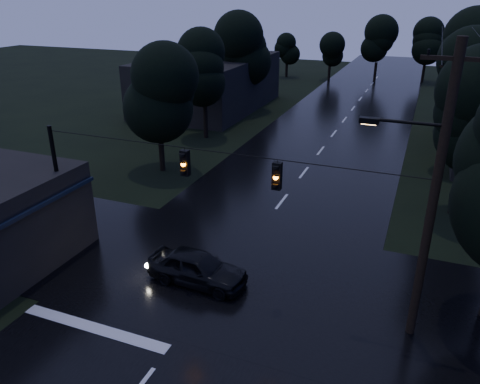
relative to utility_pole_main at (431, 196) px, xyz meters
The scene contains 14 objects.
main_road 21.06m from the utility_pole_main, 111.30° to the left, with size 12.00×120.00×0.02m, color black.
cross_street 9.14m from the utility_pole_main, behind, with size 60.00×9.00×0.02m, color black.
building_far_left 36.15m from the utility_pole_main, 126.44° to the left, with size 10.00×16.00×5.00m, color black.
utility_pole_main is the anchor object (origin of this frame).
utility_pole_far 17.08m from the utility_pole_main, 87.00° to the left, with size 2.00×0.30×7.50m.
anchor_pole_left 15.08m from the utility_pole_main, behind, with size 0.18×0.18×6.00m, color black.
span_signals 6.85m from the utility_pole_main, behind, with size 15.00×0.37×1.12m.
tree_left_a 19.76m from the utility_pole_main, 146.16° to the left, with size 3.92×3.92×8.26m.
tree_left_b 25.50m from the utility_pole_main, 131.84° to the left, with size 4.20×4.20×8.85m.
tree_left_c 33.94m from the utility_pole_main, 121.27° to the left, with size 4.48×4.48×9.44m.
tree_right_a 11.12m from the utility_pole_main, 81.77° to the left, with size 4.20×4.20×8.85m.
tree_right_b 19.14m from the utility_pole_main, 83.42° to the left, with size 4.48×4.48×9.44m.
tree_right_c 29.16m from the utility_pole_main, 84.50° to the left, with size 4.76×4.76×10.03m.
car 9.43m from the utility_pole_main, behind, with size 1.68×4.17×1.42m, color black.
Camera 1 is at (6.82, -3.55, 11.11)m, focal length 35.00 mm.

